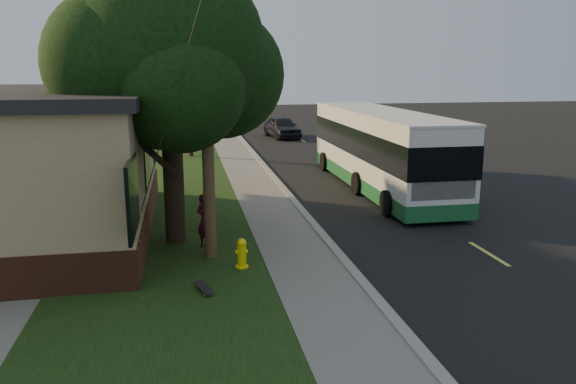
# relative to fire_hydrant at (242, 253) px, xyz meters

# --- Properties ---
(ground) EXTENTS (120.00, 120.00, 0.00)m
(ground) POSITION_rel_fire_hydrant_xyz_m (2.60, 0.00, -0.43)
(ground) COLOR black
(ground) RESTS_ON ground
(road) EXTENTS (8.00, 80.00, 0.01)m
(road) POSITION_rel_fire_hydrant_xyz_m (6.60, 10.00, -0.43)
(road) COLOR black
(road) RESTS_ON ground
(curb) EXTENTS (0.25, 80.00, 0.12)m
(curb) POSITION_rel_fire_hydrant_xyz_m (2.60, 10.00, -0.37)
(curb) COLOR gray
(curb) RESTS_ON ground
(sidewalk) EXTENTS (2.00, 80.00, 0.08)m
(sidewalk) POSITION_rel_fire_hydrant_xyz_m (1.60, 10.00, -0.39)
(sidewalk) COLOR slate
(sidewalk) RESTS_ON ground
(grass_verge) EXTENTS (5.00, 80.00, 0.07)m
(grass_verge) POSITION_rel_fire_hydrant_xyz_m (-1.90, 10.00, -0.40)
(grass_verge) COLOR black
(grass_verge) RESTS_ON ground
(fire_hydrant) EXTENTS (0.32, 0.32, 0.74)m
(fire_hydrant) POSITION_rel_fire_hydrant_xyz_m (0.00, 0.00, 0.00)
(fire_hydrant) COLOR yellow
(fire_hydrant) RESTS_ON grass_verge
(utility_pole) EXTENTS (2.86, 3.21, 9.07)m
(utility_pole) POSITION_rel_fire_hydrant_xyz_m (-0.71, 0.99, 4.20)
(utility_pole) COLOR #473321
(utility_pole) RESTS_ON ground
(leafy_tree) EXTENTS (6.30, 6.00, 7.80)m
(leafy_tree) POSITION_rel_fire_hydrant_xyz_m (-1.57, 2.65, 4.73)
(leafy_tree) COLOR black
(leafy_tree) RESTS_ON grass_verge
(bare_tree_near) EXTENTS (1.38, 1.21, 4.31)m
(bare_tree_near) POSITION_rel_fire_hydrant_xyz_m (-0.90, 18.00, 1.72)
(bare_tree_near) COLOR black
(bare_tree_near) RESTS_ON grass_verge
(bare_tree_far) EXTENTS (1.38, 1.21, 4.03)m
(bare_tree_far) POSITION_rel_fire_hydrant_xyz_m (-0.40, 30.00, 1.57)
(bare_tree_far) COLOR black
(bare_tree_far) RESTS_ON grass_verge
(traffic_signal) EXTENTS (0.18, 0.22, 5.50)m
(traffic_signal) POSITION_rel_fire_hydrant_xyz_m (3.10, 34.00, 2.73)
(traffic_signal) COLOR #2D2D30
(traffic_signal) RESTS_ON ground
(transit_bus) EXTENTS (2.69, 11.67, 3.16)m
(transit_bus) POSITION_rel_fire_hydrant_xyz_m (6.51, 8.40, 1.25)
(transit_bus) COLOR silver
(transit_bus) RESTS_ON ground
(skateboarder) EXTENTS (0.65, 0.64, 1.51)m
(skateboarder) POSITION_rel_fire_hydrant_xyz_m (-0.80, 1.72, 0.39)
(skateboarder) COLOR #531022
(skateboarder) RESTS_ON grass_verge
(skateboard_main) EXTENTS (0.43, 0.88, 0.08)m
(skateboard_main) POSITION_rel_fire_hydrant_xyz_m (-0.97, -1.30, -0.30)
(skateboard_main) COLOR black
(skateboard_main) RESTS_ON grass_verge
(dumpster) EXTENTS (1.55, 1.29, 1.27)m
(dumpster) POSITION_rel_fire_hydrant_xyz_m (-6.46, 9.11, 0.24)
(dumpster) COLOR black
(dumpster) RESTS_ON building_lot
(distant_car) EXTENTS (2.33, 4.58, 1.49)m
(distant_car) POSITION_rel_fire_hydrant_xyz_m (5.54, 25.67, 0.31)
(distant_car) COLOR black
(distant_car) RESTS_ON ground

